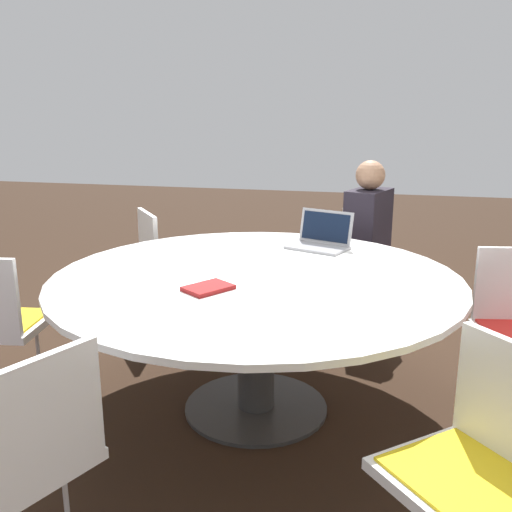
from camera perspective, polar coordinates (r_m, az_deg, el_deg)
The scene contains 9 objects.
ground_plane at distance 3.12m, azimuth 0.00°, elevation -14.98°, with size 16.00×16.00×0.00m, color black.
conference_table at distance 2.87m, azimuth 0.00°, elevation -4.26°, with size 2.03×2.03×0.73m.
chair_0 at distance 4.34m, azimuth 11.37°, elevation 0.47°, with size 0.56×0.55×0.85m.
chair_1 at distance 4.09m, azimuth -8.92°, elevation -0.28°, with size 0.61×0.60×0.85m.
chair_3 at distance 2.03m, azimuth -22.36°, elevation -17.45°, with size 0.57×0.56×0.85m.
chair_4 at distance 2.00m, azimuth 21.39°, elevation -18.03°, with size 0.61×0.61×0.85m.
person_0 at distance 4.05m, azimuth 11.28°, elevation 2.32°, with size 0.41×0.34×1.20m.
laptop at distance 3.40m, azimuth 6.52°, elevation 1.74°, with size 0.34×0.40×0.21m.
spiral_notebook at distance 2.62m, azimuth -4.81°, elevation -3.20°, with size 0.26×0.24×0.02m.
Camera 1 is at (2.64, 0.63, 1.55)m, focal length 40.00 mm.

